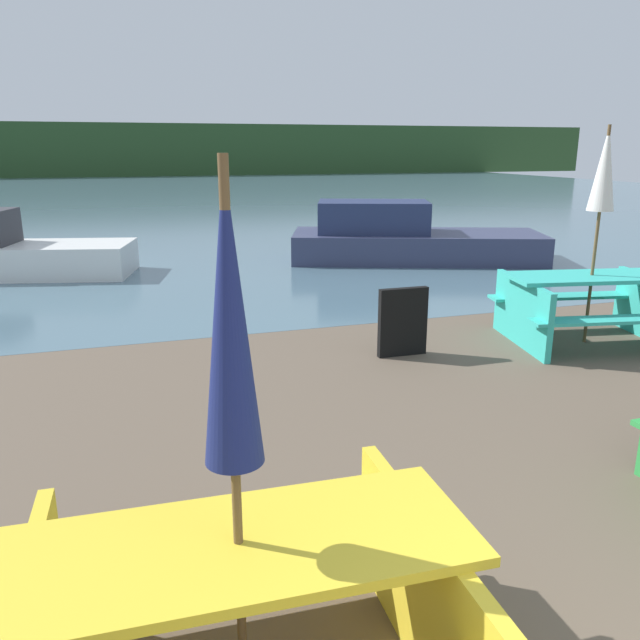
{
  "coord_description": "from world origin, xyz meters",
  "views": [
    {
      "loc": [
        -1.94,
        -0.06,
        2.2
      ],
      "look_at": [
        -0.48,
        4.56,
        0.85
      ],
      "focal_mm": 35.0,
      "sensor_mm": 36.0,
      "label": 1
    }
  ],
  "objects_px": {
    "umbrella_white": "(604,171)",
    "signboard": "(403,322)",
    "picnic_table_yellow": "(241,605)",
    "umbrella_navy": "(230,325)",
    "boat": "(406,239)",
    "picnic_table_teal": "(589,302)"
  },
  "relations": [
    {
      "from": "picnic_table_teal",
      "to": "umbrella_white",
      "type": "relative_size",
      "value": 0.86
    },
    {
      "from": "picnic_table_yellow",
      "to": "boat",
      "type": "relative_size",
      "value": 0.36
    },
    {
      "from": "umbrella_navy",
      "to": "signboard",
      "type": "bearing_deg",
      "value": 57.26
    },
    {
      "from": "picnic_table_yellow",
      "to": "boat",
      "type": "bearing_deg",
      "value": 61.5
    },
    {
      "from": "umbrella_white",
      "to": "picnic_table_teal",
      "type": "bearing_deg",
      "value": 0.0
    },
    {
      "from": "signboard",
      "to": "umbrella_white",
      "type": "bearing_deg",
      "value": -5.07
    },
    {
      "from": "picnic_table_teal",
      "to": "boat",
      "type": "distance_m",
      "value": 5.64
    },
    {
      "from": "picnic_table_yellow",
      "to": "signboard",
      "type": "bearing_deg",
      "value": 57.26
    },
    {
      "from": "umbrella_white",
      "to": "umbrella_navy",
      "type": "bearing_deg",
      "value": -142.28
    },
    {
      "from": "boat",
      "to": "signboard",
      "type": "distance_m",
      "value": 6.0
    },
    {
      "from": "picnic_table_teal",
      "to": "umbrella_white",
      "type": "distance_m",
      "value": 1.47
    },
    {
      "from": "umbrella_navy",
      "to": "signboard",
      "type": "relative_size",
      "value": 2.9
    },
    {
      "from": "picnic_table_yellow",
      "to": "picnic_table_teal",
      "type": "distance_m",
      "value": 5.96
    },
    {
      "from": "picnic_table_teal",
      "to": "boat",
      "type": "height_order",
      "value": "boat"
    },
    {
      "from": "picnic_table_yellow",
      "to": "umbrella_navy",
      "type": "bearing_deg",
      "value": -63.43
    },
    {
      "from": "umbrella_navy",
      "to": "signboard",
      "type": "xyz_separation_m",
      "value": [
        2.47,
        3.85,
        -1.23
      ]
    },
    {
      "from": "boat",
      "to": "umbrella_navy",
      "type": "bearing_deg",
      "value": -98.75
    },
    {
      "from": "umbrella_navy",
      "to": "picnic_table_yellow",
      "type": "bearing_deg",
      "value": 116.57
    },
    {
      "from": "picnic_table_yellow",
      "to": "umbrella_navy",
      "type": "height_order",
      "value": "umbrella_navy"
    },
    {
      "from": "umbrella_white",
      "to": "signboard",
      "type": "bearing_deg",
      "value": 174.93
    },
    {
      "from": "umbrella_navy",
      "to": "signboard",
      "type": "distance_m",
      "value": 4.74
    },
    {
      "from": "umbrella_white",
      "to": "signboard",
      "type": "distance_m",
      "value": 2.74
    }
  ]
}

